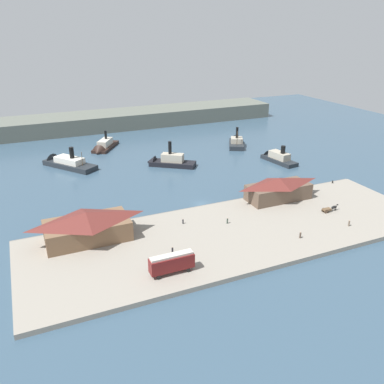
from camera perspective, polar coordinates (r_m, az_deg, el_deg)
ground_plane at (r=125.53m, az=1.32°, el=-1.65°), size 320.00×320.00×0.00m
quay_promenade at (r=107.83m, az=6.30°, el=-5.76°), size 110.00×36.00×1.20m
seawall_edge at (r=122.37m, az=2.04°, el=-2.07°), size 110.00×0.80×1.00m
ferry_shed_west_terminal at (r=104.67m, az=-14.59°, el=-4.62°), size 21.11×11.50×7.46m
ferry_shed_central_terminal at (r=127.30m, az=12.10°, el=0.50°), size 20.09×8.86×6.99m
street_tram at (r=88.97m, az=-2.88°, el=-9.88°), size 9.95×2.74×4.59m
horse_cart at (r=123.83m, az=18.87°, el=-2.22°), size 5.42×1.46×1.87m
pedestrian_near_west_shed at (r=96.85m, az=-2.78°, el=-8.21°), size 0.44×0.44×1.78m
pedestrian_near_cart at (r=106.80m, az=15.03°, el=-5.90°), size 0.44×0.44×1.78m
pedestrian_walking_east at (r=116.97m, az=21.28°, el=-4.13°), size 0.44×0.44×1.78m
pedestrian_walking_west at (r=110.32m, az=-1.28°, el=-4.17°), size 0.38×0.38×1.52m
pedestrian_standing_center at (r=110.82m, az=5.01°, el=-4.08°), size 0.42×0.42×1.71m
mooring_post_center_west at (r=139.51m, az=16.24°, el=0.70°), size 0.44×0.44×0.90m
mooring_post_west at (r=146.34m, az=19.22°, el=1.36°), size 0.44×0.44×0.90m
ferry_near_quay at (r=183.87m, az=-12.41°, el=6.21°), size 15.71×19.64×9.92m
ferry_outer_harbor at (r=167.68m, az=11.78°, el=4.80°), size 7.63×18.38×8.84m
ferry_departing_north at (r=165.93m, az=-17.57°, el=3.99°), size 20.00×24.05×10.51m
ferry_mid_harbor at (r=159.24m, az=-3.48°, el=4.32°), size 19.02×15.90×11.60m
ferry_moored_west at (r=187.30m, az=6.28°, el=6.98°), size 12.73×16.60×11.02m
far_headland at (r=224.11m, az=-10.84°, el=9.98°), size 180.00×24.00×8.00m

